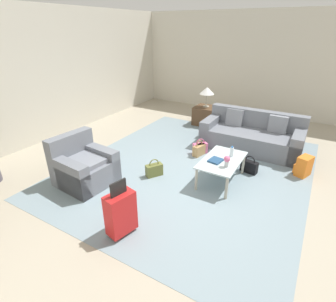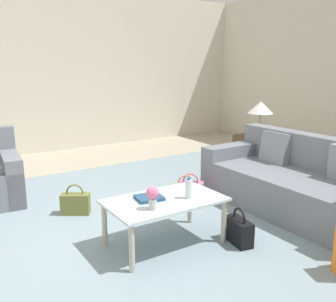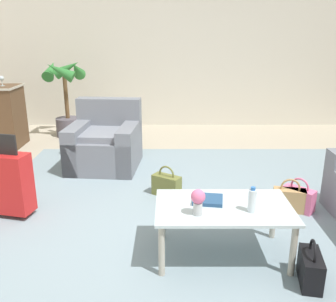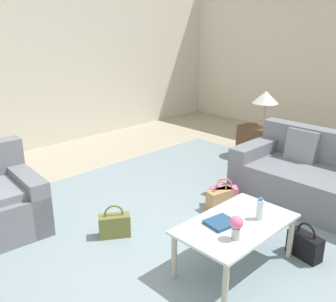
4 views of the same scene
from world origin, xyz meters
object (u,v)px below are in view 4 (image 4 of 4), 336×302
at_px(flower_vase, 236,225).
at_px(table_lamp, 266,98).
at_px(water_bottle, 260,209).
at_px(handbag_tan, 220,199).
at_px(couch, 333,184).
at_px(side_table, 262,141).
at_px(handbag_black, 305,245).
at_px(handbag_olive, 114,225).
at_px(coffee_table, 236,228).
at_px(handbag_pink, 224,196).
at_px(coffee_table_book, 221,223).

height_order(flower_vase, table_lamp, table_lamp).
bearing_deg(water_bottle, handbag_tan, 56.15).
height_order(couch, side_table, couch).
height_order(handbag_tan, handbag_black, same).
xyz_separation_m(couch, handbag_black, (-1.20, -0.27, -0.17)).
bearing_deg(side_table, handbag_olive, -174.24).
bearing_deg(side_table, flower_vase, -151.35).
bearing_deg(couch, coffee_table, 176.82).
bearing_deg(water_bottle, handbag_olive, 117.49).
distance_m(couch, handbag_pink, 1.29).
height_order(water_bottle, table_lamp, table_lamp).
distance_m(coffee_table, handbag_black, 0.75).
bearing_deg(coffee_table, water_bottle, -26.57).
height_order(flower_vase, handbag_olive, flower_vase).
xyz_separation_m(handbag_tan, handbag_black, (-0.20, -1.17, 0.00)).
distance_m(handbag_black, handbag_pink, 1.23).
distance_m(couch, table_lamp, 2.01).
bearing_deg(handbag_pink, flower_vase, -139.23).
relative_size(coffee_table_book, handbag_black, 0.67).
xyz_separation_m(coffee_table, handbag_tan, (0.80, 0.80, -0.26)).
height_order(coffee_table_book, handbag_olive, coffee_table_book).
xyz_separation_m(flower_vase, handbag_pink, (1.12, 0.97, -0.44)).
distance_m(handbag_tan, handbag_pink, 0.10).
bearing_deg(flower_vase, handbag_pink, 40.77).
distance_m(coffee_table_book, handbag_olive, 1.19).
bearing_deg(handbag_tan, flower_vase, -137.19).
distance_m(coffee_table, handbag_olive, 1.29).
relative_size(coffee_table_book, handbag_pink, 0.67).
xyz_separation_m(table_lamp, handbag_pink, (-1.90, -0.68, -0.85)).
height_order(flower_vase, handbag_tan, flower_vase).
bearing_deg(handbag_olive, handbag_pink, -14.54).
relative_size(flower_vase, handbag_tan, 0.57).
bearing_deg(side_table, coffee_table_book, -154.07).
distance_m(coffee_table, water_bottle, 0.27).
height_order(water_bottle, handbag_pink, water_bottle).
height_order(coffee_table, handbag_black, coffee_table).
xyz_separation_m(side_table, handbag_pink, (-1.90, -0.68, -0.13)).
height_order(couch, coffee_table, couch).
relative_size(flower_vase, table_lamp, 0.36).
bearing_deg(couch, flower_vase, -178.58).
bearing_deg(handbag_pink, couch, -45.70).
xyz_separation_m(coffee_table, handbag_olive, (-0.46, 1.17, -0.26)).
distance_m(side_table, handbag_olive, 3.28).
height_order(table_lamp, handbag_olive, table_lamp).
xyz_separation_m(table_lamp, handbag_tan, (-2.00, -0.70, -0.85)).
height_order(side_table, handbag_tan, side_table).
bearing_deg(handbag_olive, table_lamp, 5.76).
distance_m(flower_vase, handbag_black, 0.96).
xyz_separation_m(water_bottle, side_table, (2.60, 1.60, -0.28)).
bearing_deg(coffee_table, side_table, 28.18).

